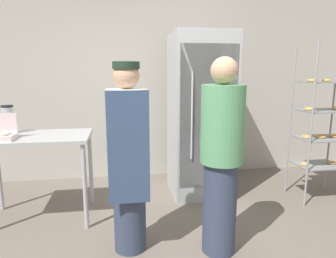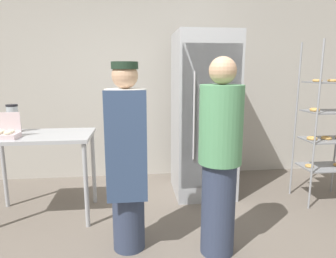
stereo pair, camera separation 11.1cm
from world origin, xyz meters
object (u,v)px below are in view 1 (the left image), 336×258
(refrigerator, at_px, (200,115))
(blender_pitcher, at_px, (8,121))
(person_customer, at_px, (221,157))
(baking_rack, at_px, (322,124))
(person_baker, at_px, (128,157))
(donut_box, at_px, (1,135))

(refrigerator, height_order, blender_pitcher, refrigerator)
(person_customer, bearing_deg, baking_rack, 30.19)
(baking_rack, bearing_deg, person_baker, -161.88)
(person_baker, xyz_separation_m, person_customer, (0.74, -0.14, 0.00))
(donut_box, xyz_separation_m, blender_pitcher, (-0.04, 0.32, 0.08))
(blender_pitcher, bearing_deg, person_customer, -27.05)
(blender_pitcher, height_order, person_baker, person_baker)
(baking_rack, height_order, blender_pitcher, baking_rack)
(baking_rack, relative_size, person_baker, 1.16)
(refrigerator, bearing_deg, baking_rack, -16.37)
(blender_pitcher, xyz_separation_m, person_baker, (1.20, -0.85, -0.19))
(baking_rack, bearing_deg, person_customer, -149.81)
(person_customer, bearing_deg, donut_box, 160.47)
(donut_box, bearing_deg, blender_pitcher, 96.75)
(donut_box, bearing_deg, baking_rack, 3.52)
(refrigerator, relative_size, person_customer, 1.21)
(baking_rack, xyz_separation_m, blender_pitcher, (-3.46, 0.10, 0.10))
(blender_pitcher, height_order, person_customer, person_customer)
(refrigerator, xyz_separation_m, baking_rack, (1.36, -0.40, -0.07))
(person_baker, bearing_deg, person_customer, -10.93)
(blender_pitcher, bearing_deg, person_baker, -35.32)
(refrigerator, xyz_separation_m, person_customer, (-0.16, -1.29, -0.15))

